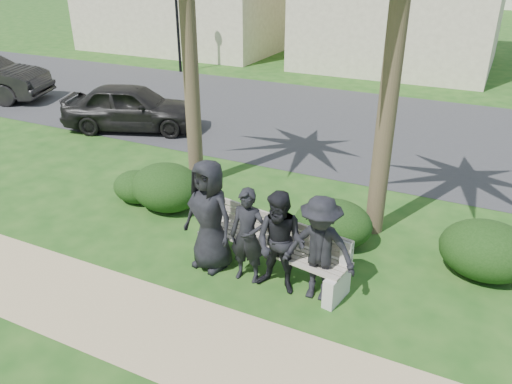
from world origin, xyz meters
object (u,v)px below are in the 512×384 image
(park_bench, at_px, (271,250))
(man_b, at_px, (248,236))
(man_a, at_px, (209,216))
(man_c, at_px, (280,244))
(man_d, at_px, (319,249))
(car_a, at_px, (132,107))

(park_bench, height_order, man_b, man_b)
(park_bench, relative_size, man_a, 1.42)
(park_bench, relative_size, man_c, 1.62)
(park_bench, xyz_separation_m, man_c, (0.31, -0.37, 0.41))
(man_c, height_order, man_d, man_d)
(man_b, bearing_deg, park_bench, 48.75)
(man_b, height_order, man_c, man_c)
(man_c, height_order, car_a, man_c)
(man_c, bearing_deg, man_b, 177.11)
(man_a, distance_m, man_c, 1.27)
(man_b, relative_size, car_a, 0.40)
(car_a, bearing_deg, man_a, -152.53)
(car_a, bearing_deg, man_c, -147.37)
(park_bench, relative_size, man_b, 1.70)
(car_a, bearing_deg, park_bench, -146.58)
(man_a, bearing_deg, man_b, 6.60)
(park_bench, xyz_separation_m, man_d, (0.88, -0.29, 0.43))
(car_a, bearing_deg, man_b, -149.48)
(park_bench, distance_m, man_d, 1.02)
(man_b, distance_m, car_a, 8.12)
(man_b, bearing_deg, man_d, -2.14)
(man_d, bearing_deg, car_a, 141.06)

